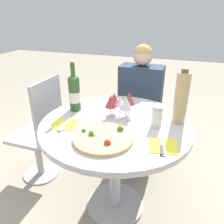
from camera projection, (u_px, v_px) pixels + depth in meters
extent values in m
plane|color=#9E937F|center=(115.00, 205.00, 1.73)|extent=(12.00, 12.00, 0.00)
cylinder|color=#B2B2B7|center=(115.00, 204.00, 1.72)|extent=(0.44, 0.44, 0.02)
cylinder|color=#B2B2B7|center=(115.00, 168.00, 1.57)|extent=(0.08, 0.08, 0.68)
cylinder|color=#B7B7BC|center=(116.00, 125.00, 1.42)|extent=(0.98, 0.98, 0.04)
cylinder|color=#ADADB2|center=(137.00, 152.00, 2.36)|extent=(0.33, 0.33, 0.01)
cylinder|color=#ADADB2|center=(138.00, 137.00, 2.27)|extent=(0.06, 0.06, 0.40)
cube|color=#ADADB2|center=(139.00, 119.00, 2.19)|extent=(0.36, 0.36, 0.03)
cube|color=#ADADB2|center=(144.00, 89.00, 2.22)|extent=(0.36, 0.02, 0.50)
cube|color=#28384C|center=(134.00, 144.00, 2.12)|extent=(0.33, 0.34, 0.43)
cube|color=#28384C|center=(141.00, 93.00, 2.07)|extent=(0.39, 0.22, 0.52)
sphere|color=#DBB293|center=(143.00, 56.00, 1.93)|extent=(0.17, 0.17, 0.17)
sphere|color=tan|center=(143.00, 54.00, 1.92)|extent=(0.16, 0.16, 0.16)
cylinder|color=#ADADB2|center=(42.00, 172.00, 2.06)|extent=(0.33, 0.33, 0.01)
cylinder|color=#ADADB2|center=(39.00, 156.00, 1.98)|extent=(0.06, 0.06, 0.40)
cube|color=#ADADB2|center=(35.00, 136.00, 1.89)|extent=(0.36, 0.36, 0.03)
cube|color=#ADADB2|center=(48.00, 110.00, 1.73)|extent=(0.02, 0.36, 0.50)
cylinder|color=#DBB26B|center=(102.00, 138.00, 1.22)|extent=(0.34, 0.34, 0.02)
sphere|color=#336B28|center=(92.00, 134.00, 1.23)|extent=(0.04, 0.04, 0.04)
sphere|color=#B22D1E|center=(108.00, 143.00, 1.15)|extent=(0.04, 0.04, 0.04)
sphere|color=beige|center=(94.00, 134.00, 1.23)|extent=(0.02, 0.02, 0.02)
sphere|color=#336B28|center=(84.00, 131.00, 1.27)|extent=(0.03, 0.03, 0.03)
sphere|color=#336B28|center=(120.00, 129.00, 1.28)|extent=(0.04, 0.04, 0.04)
cylinder|color=#2D5623|center=(75.00, 94.00, 1.55)|extent=(0.08, 0.08, 0.24)
cone|color=#2D5623|center=(73.00, 76.00, 1.49)|extent=(0.08, 0.08, 0.03)
cylinder|color=#2D5623|center=(73.00, 68.00, 1.47)|extent=(0.03, 0.03, 0.08)
cylinder|color=silver|center=(75.00, 97.00, 1.56)|extent=(0.08, 0.08, 0.08)
cylinder|color=tan|center=(181.00, 99.00, 1.35)|extent=(0.08, 0.08, 0.33)
cylinder|color=brown|center=(185.00, 71.00, 1.28)|extent=(0.04, 0.04, 0.02)
cylinder|color=silver|center=(157.00, 118.00, 1.35)|extent=(0.06, 0.06, 0.11)
cylinder|color=#B2B2B7|center=(158.00, 108.00, 1.32)|extent=(0.06, 0.06, 0.02)
cylinder|color=silver|center=(126.00, 119.00, 1.45)|extent=(0.06, 0.06, 0.00)
cylinder|color=silver|center=(126.00, 114.00, 1.44)|extent=(0.01, 0.01, 0.07)
cone|color=silver|center=(126.00, 103.00, 1.41)|extent=(0.08, 0.08, 0.08)
cylinder|color=silver|center=(120.00, 116.00, 1.50)|extent=(0.06, 0.06, 0.00)
cylinder|color=silver|center=(120.00, 111.00, 1.48)|extent=(0.01, 0.01, 0.07)
cone|color=silver|center=(120.00, 101.00, 1.45)|extent=(0.07, 0.07, 0.07)
cylinder|color=silver|center=(111.00, 117.00, 1.49)|extent=(0.06, 0.06, 0.00)
cylinder|color=silver|center=(111.00, 112.00, 1.47)|extent=(0.01, 0.01, 0.07)
cone|color=#9E383D|center=(111.00, 101.00, 1.44)|extent=(0.08, 0.08, 0.08)
cylinder|color=silver|center=(128.00, 115.00, 1.52)|extent=(0.06, 0.06, 0.00)
cylinder|color=silver|center=(129.00, 109.00, 1.50)|extent=(0.01, 0.01, 0.08)
cone|color=#9E383D|center=(129.00, 98.00, 1.47)|extent=(0.08, 0.08, 0.08)
cylinder|color=silver|center=(114.00, 113.00, 1.55)|extent=(0.06, 0.06, 0.00)
cylinder|color=silver|center=(114.00, 108.00, 1.53)|extent=(0.01, 0.01, 0.07)
cone|color=#9E383D|center=(114.00, 98.00, 1.50)|extent=(0.07, 0.07, 0.08)
cube|color=yellow|center=(65.00, 124.00, 1.39)|extent=(0.18, 0.18, 0.00)
cube|color=silver|center=(65.00, 124.00, 1.38)|extent=(0.06, 0.19, 0.00)
cube|color=silver|center=(61.00, 127.00, 1.34)|extent=(0.04, 0.09, 0.00)
cube|color=yellow|center=(163.00, 146.00, 1.16)|extent=(0.17, 0.17, 0.00)
cube|color=silver|center=(163.00, 145.00, 1.16)|extent=(0.05, 0.19, 0.00)
cube|color=black|center=(162.00, 150.00, 1.12)|extent=(0.03, 0.09, 0.00)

